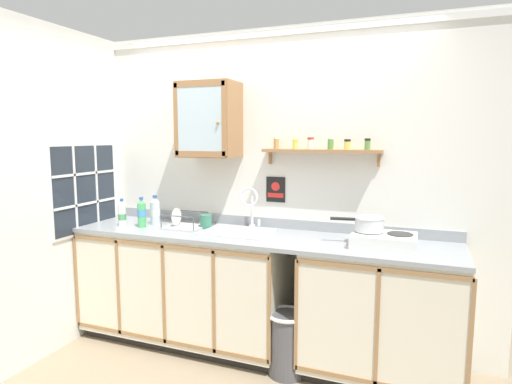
% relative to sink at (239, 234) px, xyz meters
% --- Properties ---
extents(floor, '(5.98, 5.98, 0.00)m').
position_rel_sink_xyz_m(floor, '(0.15, -0.34, -0.93)').
color(floor, gray).
rests_on(floor, ground).
extents(back_wall, '(3.58, 0.07, 2.54)m').
position_rel_sink_xyz_m(back_wall, '(0.15, 0.30, 0.35)').
color(back_wall, silver).
rests_on(back_wall, ground).
extents(side_wall_left, '(0.05, 3.41, 2.54)m').
position_rel_sink_xyz_m(side_wall_left, '(-1.36, -0.63, 0.34)').
color(side_wall_left, silver).
rests_on(side_wall_left, ground).
extents(lower_cabinet_run, '(1.72, 0.63, 0.92)m').
position_rel_sink_xyz_m(lower_cabinet_run, '(-0.47, -0.04, -0.47)').
color(lower_cabinet_run, black).
rests_on(lower_cabinet_run, ground).
extents(lower_cabinet_run_right, '(1.08, 0.63, 0.92)m').
position_rel_sink_xyz_m(lower_cabinet_run_right, '(1.10, -0.04, -0.47)').
color(lower_cabinet_run_right, black).
rests_on(lower_cabinet_run_right, ground).
extents(countertop, '(2.94, 0.65, 0.03)m').
position_rel_sink_xyz_m(countertop, '(0.15, -0.04, 0.00)').
color(countertop, gray).
rests_on(countertop, lower_cabinet_run).
extents(backsplash, '(2.94, 0.02, 0.08)m').
position_rel_sink_xyz_m(backsplash, '(0.15, 0.26, 0.06)').
color(backsplash, gray).
rests_on(backsplash, countertop).
extents(sink, '(0.52, 0.43, 0.46)m').
position_rel_sink_xyz_m(sink, '(0.00, 0.00, 0.00)').
color(sink, silver).
rests_on(sink, countertop).
extents(hot_plate_stove, '(0.42, 0.31, 0.09)m').
position_rel_sink_xyz_m(hot_plate_stove, '(1.09, -0.05, 0.06)').
color(hot_plate_stove, silver).
rests_on(hot_plate_stove, countertop).
extents(saucepan, '(0.37, 0.20, 0.10)m').
position_rel_sink_xyz_m(saucepan, '(0.99, -0.03, 0.16)').
color(saucepan, silver).
rests_on(saucepan, hot_plate_stove).
extents(bottle_water_clear_0, '(0.08, 0.08, 0.25)m').
position_rel_sink_xyz_m(bottle_water_clear_0, '(-0.78, 0.02, 0.13)').
color(bottle_water_clear_0, silver).
rests_on(bottle_water_clear_0, countertop).
extents(bottle_opaque_white_1, '(0.07, 0.07, 0.23)m').
position_rel_sink_xyz_m(bottle_opaque_white_1, '(-0.99, -0.14, 0.12)').
color(bottle_opaque_white_1, white).
rests_on(bottle_opaque_white_1, countertop).
extents(bottle_soda_green_2, '(0.07, 0.07, 0.25)m').
position_rel_sink_xyz_m(bottle_soda_green_2, '(-0.82, -0.11, 0.13)').
color(bottle_soda_green_2, '#4CB266').
rests_on(bottle_soda_green_2, countertop).
extents(dish_rack, '(0.32, 0.27, 0.16)m').
position_rel_sink_xyz_m(dish_rack, '(-0.48, -0.01, 0.04)').
color(dish_rack, '#B2B2B7').
rests_on(dish_rack, countertop).
extents(mug, '(0.10, 0.14, 0.11)m').
position_rel_sink_xyz_m(mug, '(-0.31, 0.04, 0.07)').
color(mug, '#337259').
rests_on(mug, countertop).
extents(wall_cabinet, '(0.47, 0.34, 0.60)m').
position_rel_sink_xyz_m(wall_cabinet, '(-0.31, 0.11, 0.89)').
color(wall_cabinet, '#996B42').
extents(spice_shelf, '(0.90, 0.14, 0.22)m').
position_rel_sink_xyz_m(spice_shelf, '(0.59, 0.20, 0.66)').
color(spice_shelf, '#996B42').
extents(warning_sign, '(0.16, 0.01, 0.21)m').
position_rel_sink_xyz_m(warning_sign, '(0.21, 0.27, 0.33)').
color(warning_sign, black).
extents(window, '(0.03, 0.75, 0.76)m').
position_rel_sink_xyz_m(window, '(-1.33, -0.19, 0.32)').
color(window, '#262D38').
extents(trash_bin, '(0.29, 0.29, 0.46)m').
position_rel_sink_xyz_m(trash_bin, '(0.47, -0.24, -0.69)').
color(trash_bin, '#4C4C51').
rests_on(trash_bin, ground).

